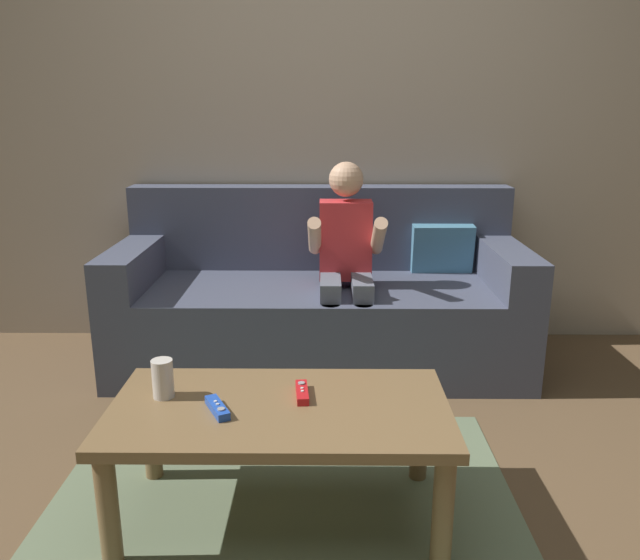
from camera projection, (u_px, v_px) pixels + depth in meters
The scene contains 9 objects.
ground_plane at pixel (338, 536), 1.89m from camera, with size 10.17×10.17×0.00m, color brown.
wall_back at pixel (333, 108), 3.26m from camera, with size 5.09×0.05×2.50m, color #B2A38E.
couch at pixel (321, 303), 3.13m from camera, with size 1.99×0.80×0.86m.
person_seated_on_couch at pixel (346, 259), 2.88m from camera, with size 0.35×0.43×1.02m.
coffee_table at pixel (280, 423), 1.89m from camera, with size 1.03×0.54×0.39m.
area_rug at pixel (282, 515), 1.98m from camera, with size 1.53×1.32×0.01m, color #6B7A5B.
game_remote_blue_near_edge at pixel (217, 408), 1.83m from camera, with size 0.10×0.14×0.03m.
game_remote_red_center at pixel (302, 392), 1.93m from camera, with size 0.05×0.14×0.03m.
soda_can at pixel (163, 379), 1.91m from camera, with size 0.07×0.07×0.12m, color silver.
Camera 1 is at (-0.04, -1.61, 1.26)m, focal length 34.88 mm.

